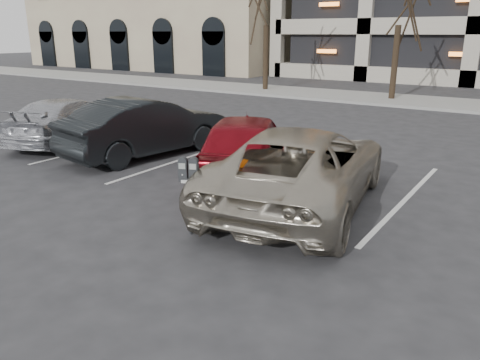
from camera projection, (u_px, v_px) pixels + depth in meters
name	position (u px, v px, depth m)	size (l,w,h in m)	color
ground	(285.00, 222.00, 8.01)	(140.00, 140.00, 0.00)	#28282B
sidewalk	(459.00, 105.00, 20.65)	(80.00, 4.00, 0.12)	gray
stall_lines	(279.00, 176.00, 10.57)	(16.90, 5.20, 0.00)	silver
parking_meter	(189.00, 177.00, 7.26)	(0.34, 0.24, 1.25)	black
suv_silver	(301.00, 166.00, 8.67)	(3.39, 5.68, 1.48)	#B4AB9A
car_red	(246.00, 145.00, 10.34)	(1.73, 4.31, 1.47)	maroon
car_dark	(146.00, 127.00, 12.24)	(1.60, 4.58, 1.51)	black
car_silver	(67.00, 120.00, 13.75)	(1.81, 4.45, 1.29)	#B3B5BB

